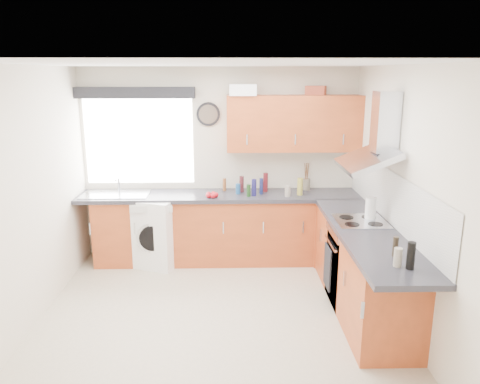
{
  "coord_description": "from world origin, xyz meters",
  "views": [
    {
      "loc": [
        0.13,
        -4.32,
        2.43
      ],
      "look_at": [
        0.25,
        0.85,
        1.1
      ],
      "focal_mm": 35.0,
      "sensor_mm": 36.0,
      "label": 1
    }
  ],
  "objects_px": {
    "upper_cabinets": "(294,123)",
    "oven": "(358,265)",
    "washing_machine": "(156,230)",
    "extractor_hood": "(376,140)"
  },
  "relations": [
    {
      "from": "extractor_hood",
      "to": "upper_cabinets",
      "type": "relative_size",
      "value": 0.46
    },
    {
      "from": "oven",
      "to": "upper_cabinets",
      "type": "bearing_deg",
      "value": 112.54
    },
    {
      "from": "upper_cabinets",
      "to": "oven",
      "type": "bearing_deg",
      "value": -67.46
    },
    {
      "from": "upper_cabinets",
      "to": "extractor_hood",
      "type": "bearing_deg",
      "value": -63.87
    },
    {
      "from": "washing_machine",
      "to": "oven",
      "type": "bearing_deg",
      "value": -6.4
    },
    {
      "from": "upper_cabinets",
      "to": "washing_machine",
      "type": "height_order",
      "value": "upper_cabinets"
    },
    {
      "from": "oven",
      "to": "extractor_hood",
      "type": "relative_size",
      "value": 1.09
    },
    {
      "from": "extractor_hood",
      "to": "washing_machine",
      "type": "xyz_separation_m",
      "value": [
        -2.43,
        1.13,
        -1.33
      ]
    },
    {
      "from": "upper_cabinets",
      "to": "washing_machine",
      "type": "bearing_deg",
      "value": -173.77
    },
    {
      "from": "oven",
      "to": "washing_machine",
      "type": "xyz_separation_m",
      "value": [
        -2.33,
        1.13,
        0.02
      ]
    }
  ]
}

